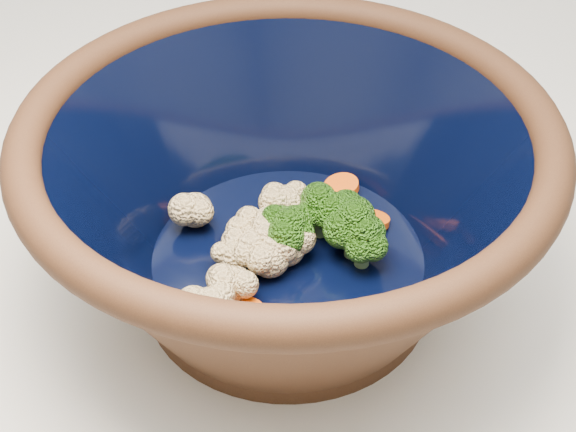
% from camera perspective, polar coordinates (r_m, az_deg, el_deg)
% --- Properties ---
extents(mixing_bowl, '(0.40, 0.40, 0.17)m').
position_cam_1_polar(mixing_bowl, '(0.58, -0.00, 1.19)').
color(mixing_bowl, black).
rests_on(mixing_bowl, counter).
extents(vegetable_pile, '(0.17, 0.21, 0.05)m').
position_cam_1_polar(vegetable_pile, '(0.61, 0.31, -1.26)').
color(vegetable_pile, '#608442').
rests_on(vegetable_pile, mixing_bowl).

